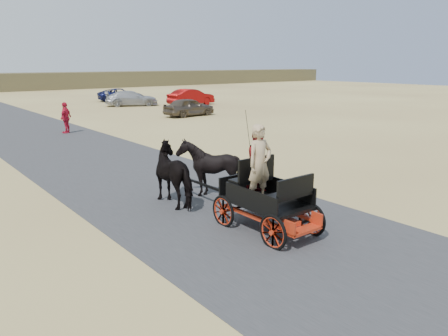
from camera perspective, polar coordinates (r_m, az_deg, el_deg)
ground at (r=9.33m, az=12.39°, el=-11.08°), size 140.00×140.00×0.00m
road at (r=9.33m, az=12.40°, el=-11.05°), size 6.00×140.00×0.01m
carriage at (r=10.33m, az=5.54°, el=-6.18°), size 1.30×2.40×0.72m
horse_left at (r=12.13m, az=-6.15°, el=-0.77°), size 0.91×2.01×1.70m
horse_right at (r=12.73m, az=-1.97°, el=-0.01°), size 1.37×1.54×1.70m
driver_man at (r=9.88m, az=4.67°, el=0.54°), size 0.66×0.43×1.80m
passenger_woman at (r=10.63m, az=4.62°, el=0.85°), size 0.77×0.60×1.58m
pedestrian at (r=25.92m, az=-19.96°, el=6.20°), size 1.02×1.00×1.73m
car_a at (r=32.44m, az=-4.58°, el=7.96°), size 4.02×1.84×1.34m
car_b at (r=40.72m, az=-4.31°, el=9.22°), size 4.67×2.04×1.49m
car_c at (r=40.91m, az=-11.99°, el=8.89°), size 5.03×3.55×1.35m
car_d at (r=46.38m, az=-13.32°, el=9.29°), size 4.93×3.06×1.27m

